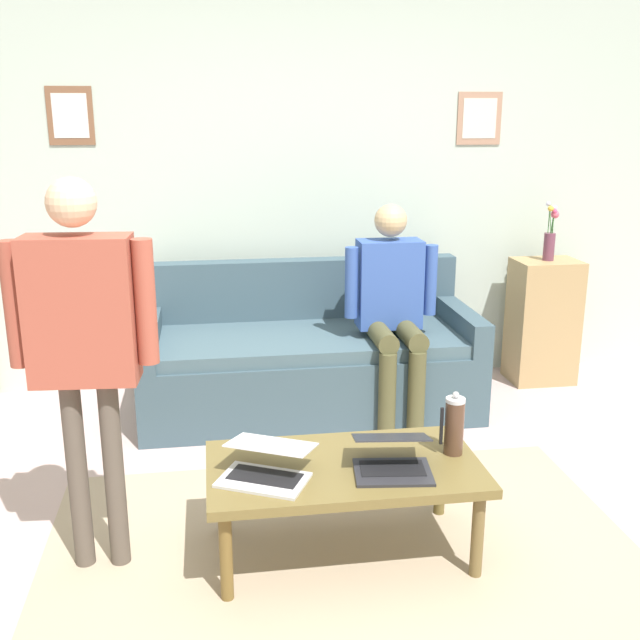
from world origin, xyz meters
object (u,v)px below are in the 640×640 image
side_shelf (543,321)px  flower_vase (550,238)px  laptop_center (392,460)px  person_standing (83,329)px  coffee_table (344,474)px  laptop_left (266,467)px  person_seated (392,301)px  french_press (454,425)px  couch (308,360)px

side_shelf → flower_vase: size_ratio=2.17×
laptop_center → person_standing: size_ratio=0.22×
coffee_table → laptop_left: size_ratio=2.57×
coffee_table → person_seated: (-0.54, -1.38, 0.36)m
french_press → flower_vase: 2.26m
laptop_center → side_shelf: (-1.53, -1.94, -0.03)m
laptop_left → laptop_center: bearing=178.7°
coffee_table → laptop_center: laptop_center is taller
flower_vase → person_seated: person_seated is taller
laptop_left → person_standing: (0.67, -0.15, 0.55)m
french_press → coffee_table: bearing=3.5°
coffee_table → person_standing: 1.18m
side_shelf → person_seated: 1.30m
couch → side_shelf: bearing=-171.5°
french_press → person_seated: person_seated is taller
coffee_table → laptop_center: (-0.18, 0.08, 0.09)m
laptop_left → french_press: size_ratio=1.57×
laptop_left → side_shelf: 2.80m
french_press → person_standing: person_standing is taller
laptop_left → side_shelf: size_ratio=0.52×
side_shelf → person_standing: bearing=33.3°
couch → french_press: 1.65m
flower_vase → person_seated: size_ratio=0.30×
couch → person_standing: size_ratio=1.28×
couch → laptop_left: (0.39, 1.68, 0.15)m
coffee_table → person_standing: size_ratio=0.71×
coffee_table → flower_vase: (-1.71, -1.85, 0.63)m
side_shelf → person_seated: person_seated is taller
laptop_center → person_standing: 1.30m
person_standing → flower_vase: bearing=-146.7°
side_shelf → flower_vase: (-0.00, 0.00, 0.57)m
french_press → flower_vase: size_ratio=0.71×
french_press → couch: bearing=-75.9°
laptop_center → person_seated: 1.53m
person_seated → person_standing: bearing=40.5°
laptop_center → couch: bearing=-86.3°
laptop_center → person_standing: (1.17, -0.16, 0.55)m
laptop_left → french_press: bearing=-172.9°
laptop_center → side_shelf: 2.47m
couch → person_standing: bearing=55.3°
couch → person_seated: 0.67m
couch → laptop_center: 1.70m
couch → person_seated: (-0.47, 0.23, 0.42)m
person_standing → laptop_left: bearing=167.7°
french_press → person_standing: (1.46, -0.05, 0.47)m
laptop_center → laptop_left: bearing=-1.3°
coffee_table → side_shelf: size_ratio=1.33×
couch → laptop_center: bearing=93.7°
coffee_table → laptop_center: size_ratio=3.28×
side_shelf → coffee_table: bearing=47.3°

